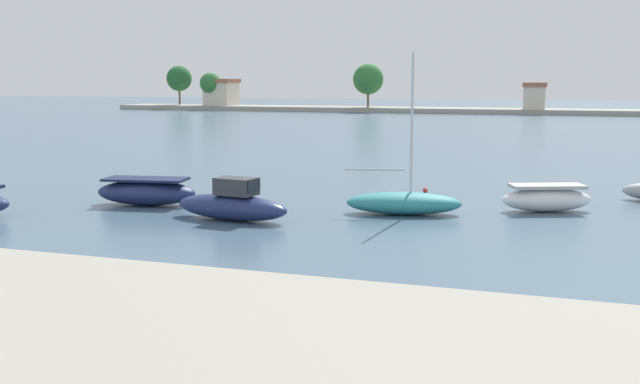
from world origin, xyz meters
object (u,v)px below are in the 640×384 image
object	(u,v)px
mooring_buoy_0	(425,190)
moored_boat_4	(404,203)
moored_boat_3	(232,205)
moored_boat_2	(146,192)
moored_boat_5	(547,199)

from	to	relation	value
mooring_buoy_0	moored_boat_4	bearing A→B (deg)	-87.14
moored_boat_3	mooring_buoy_0	world-z (taller)	moored_boat_3
moored_boat_2	moored_boat_3	xyz separation A→B (m)	(4.98, -1.96, 0.03)
moored_boat_5	moored_boat_4	bearing A→B (deg)	-176.60
moored_boat_4	mooring_buoy_0	world-z (taller)	moored_boat_4
moored_boat_2	mooring_buoy_0	bearing A→B (deg)	25.50
moored_boat_2	moored_boat_3	size ratio (longest dim) A/B	0.93
moored_boat_2	mooring_buoy_0	xyz separation A→B (m)	(10.60, 7.41, -0.45)
moored_boat_3	moored_boat_5	bearing A→B (deg)	34.74
moored_boat_3	moored_boat_2	bearing A→B (deg)	165.78
moored_boat_2	moored_boat_4	bearing A→B (deg)	-2.21
moored_boat_2	mooring_buoy_0	size ratio (longest dim) A/B	18.93
moored_boat_2	moored_boat_3	distance (m)	5.35
moored_boat_4	moored_boat_5	world-z (taller)	moored_boat_4
moored_boat_4	moored_boat_5	xyz separation A→B (m)	(5.35, 2.51, 0.06)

